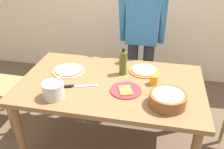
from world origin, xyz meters
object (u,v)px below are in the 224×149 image
object	(u,v)px
pizza_raw_on_board	(68,71)
plate_with_slice	(126,90)
cup_small_brown	(122,59)
person_cook	(142,35)
steel_pot	(53,90)
popcorn_bowl	(168,98)
olive_oil_bottle	(123,63)
cup_orange	(154,80)
dining_table	(111,91)
pizza_cooked_on_tray	(144,71)
chef_knife	(76,86)

from	to	relation	value
pizza_raw_on_board	plate_with_slice	world-z (taller)	plate_with_slice
pizza_raw_on_board	cup_small_brown	xyz separation A→B (m)	(0.47, 0.28, 0.03)
person_cook	steel_pot	distance (m)	1.22
plate_with_slice	popcorn_bowl	world-z (taller)	popcorn_bowl
olive_oil_bottle	cup_orange	distance (m)	0.32
dining_table	person_cook	world-z (taller)	person_cook
pizza_raw_on_board	olive_oil_bottle	distance (m)	0.53
person_cook	popcorn_bowl	world-z (taller)	person_cook
pizza_raw_on_board	plate_with_slice	size ratio (longest dim) A/B	1.14
pizza_cooked_on_tray	cup_orange	xyz separation A→B (m)	(0.10, -0.21, 0.03)
pizza_raw_on_board	popcorn_bowl	size ratio (longest dim) A/B	1.06
pizza_cooked_on_tray	cup_orange	size ratio (longest dim) A/B	3.31
dining_table	plate_with_slice	distance (m)	0.21
person_cook	olive_oil_bottle	world-z (taller)	person_cook
pizza_raw_on_board	steel_pot	distance (m)	0.43
cup_small_brown	plate_with_slice	bearing A→B (deg)	-77.30
pizza_cooked_on_tray	chef_knife	distance (m)	0.66
pizza_raw_on_board	popcorn_bowl	world-z (taller)	popcorn_bowl
person_cook	popcorn_bowl	size ratio (longest dim) A/B	5.79
plate_with_slice	olive_oil_bottle	xyz separation A→B (m)	(-0.07, 0.29, 0.11)
dining_table	pizza_cooked_on_tray	xyz separation A→B (m)	(0.27, 0.26, 0.10)
steel_pot	cup_orange	xyz separation A→B (m)	(0.76, 0.36, -0.02)
plate_with_slice	pizza_cooked_on_tray	bearing A→B (deg)	72.38
person_cook	cup_small_brown	size ratio (longest dim) A/B	19.06
pizza_raw_on_board	cup_orange	distance (m)	0.80
popcorn_bowl	steel_pot	distance (m)	0.88
person_cook	cup_small_brown	world-z (taller)	person_cook
dining_table	pizza_raw_on_board	size ratio (longest dim) A/B	5.39
plate_with_slice	chef_knife	bearing A→B (deg)	-177.57
cup_orange	pizza_raw_on_board	bearing A→B (deg)	175.40
cup_small_brown	pizza_raw_on_board	bearing A→B (deg)	-149.35
chef_knife	pizza_cooked_on_tray	bearing A→B (deg)	35.76
plate_with_slice	cup_orange	size ratio (longest dim) A/B	3.06
pizza_raw_on_board	plate_with_slice	xyz separation A→B (m)	(0.58, -0.22, -0.00)
person_cook	cup_small_brown	xyz separation A→B (m)	(-0.15, -0.37, -0.14)
person_cook	popcorn_bowl	xyz separation A→B (m)	(0.30, -0.99, -0.12)
cup_orange	plate_with_slice	bearing A→B (deg)	-143.70
dining_table	olive_oil_bottle	world-z (taller)	olive_oil_bottle
steel_pot	olive_oil_bottle	bearing A→B (deg)	45.62
person_cook	chef_knife	distance (m)	1.01
olive_oil_bottle	cup_small_brown	bearing A→B (deg)	101.03
chef_knife	dining_table	bearing A→B (deg)	25.81
chef_knife	popcorn_bowl	bearing A→B (deg)	-8.06
popcorn_bowl	cup_orange	size ratio (longest dim) A/B	3.29
popcorn_bowl	cup_small_brown	xyz separation A→B (m)	(-0.45, 0.63, -0.02)
person_cook	pizza_raw_on_board	xyz separation A→B (m)	(-0.62, -0.65, -0.17)
olive_oil_bottle	cup_orange	xyz separation A→B (m)	(0.29, -0.13, -0.07)
pizza_cooked_on_tray	plate_with_slice	bearing A→B (deg)	-107.62
pizza_raw_on_board	cup_small_brown	world-z (taller)	cup_small_brown
pizza_cooked_on_tray	cup_orange	world-z (taller)	cup_orange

